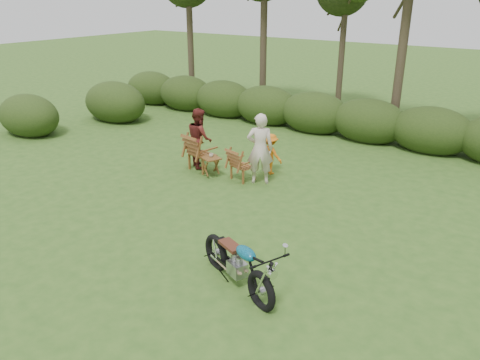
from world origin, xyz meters
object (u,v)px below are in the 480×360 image
Objects in this scene: lawn_chair_left at (203,170)px; child at (270,173)px; motorcycle at (237,284)px; adult_a at (259,182)px; lawn_chair_right at (243,179)px; adult_b at (201,166)px; cup at (211,155)px; side_table at (211,167)px.

child reaches higher than lawn_chair_left.
motorcycle is 4.62m from adult_a.
lawn_chair_left is at bearing 15.99° from lawn_chair_right.
adult_b reaches higher than child.
adult_a reaches higher than cup.
adult_a is 1.65× the size of child.
lawn_chair_right is 0.48m from adult_a.
lawn_chair_right is 1.62× the size of side_table.
side_table is (-3.47, 3.72, 0.27)m from motorcycle.
side_table is 0.93m from adult_b.
adult_a reaches higher than adult_b.
cup reaches higher than motorcycle.
child is (-0.12, 0.73, 0.00)m from adult_a.
cup is 0.06× the size of adult_a.
motorcycle is 3.59× the size of side_table.
lawn_chair_right is at bearing 74.06° from child.
lawn_chair_right is (-2.62, 4.02, 0.00)m from motorcycle.
lawn_chair_right is 7.49× the size of cup.
child is (1.20, 1.10, -0.27)m from side_table.
side_table is (-0.85, -0.30, 0.27)m from lawn_chair_right.
motorcycle is at bearing -47.00° from side_table.
side_table is at bearing 34.53° from lawn_chair_right.
motorcycle is at bearing 86.74° from adult_a.
child is at bearing 137.65° from motorcycle.
motorcycle is at bearing 138.08° from lawn_chair_right.
child is (1.95, 0.63, 0.00)m from adult_b.
child is at bearing -98.63° from lawn_chair_right.
child is at bearing -143.42° from lawn_chair_left.
child reaches higher than side_table.
lawn_chair_left is (-1.34, -0.02, 0.00)m from lawn_chair_right.
adult_b reaches higher than lawn_chair_left.
adult_b is at bearing 149.60° from cup.
adult_a reaches higher than motorcycle.
motorcycle reaches higher than side_table.
adult_b reaches higher than lawn_chair_right.
motorcycle is at bearing 171.98° from adult_b.
lawn_chair_left is (-3.96, 3.99, 0.00)m from motorcycle.
lawn_chair_right is at bearing 145.54° from motorcycle.
adult_b reaches higher than side_table.
cup reaches higher than lawn_chair_right.
child is at bearing 41.50° from cup.
adult_a is at bearing -166.32° from lawn_chair_left.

